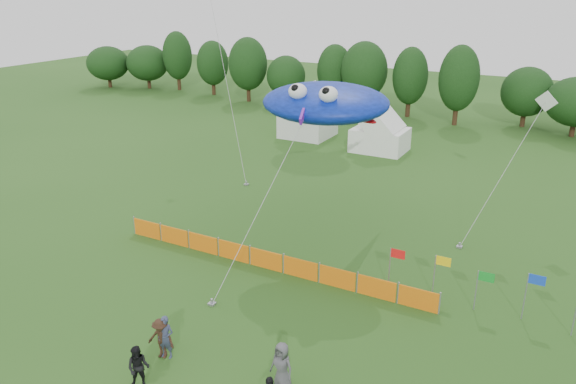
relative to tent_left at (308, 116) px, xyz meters
The scene contains 13 objects.
ground 34.88m from the tent_left, 69.29° to the right, with size 160.00×160.00×0.00m, color #234C16.
treeline 18.74m from the tent_left, 41.58° to the left, with size 104.57×8.78×8.36m.
tent_left is the anchor object (origin of this frame).
tent_right 7.92m from the tent_left, 10.81° to the right, with size 4.61×3.69×3.25m.
barrier_fence 26.83m from the tent_left, 67.93° to the right, with size 17.90×0.06×1.00m.
flag_row 31.24m from the tent_left, 49.09° to the right, with size 8.73×0.61×2.27m.
spectator_a 34.60m from the tent_left, 72.55° to the right, with size 0.66×0.43×1.81m, color #323954.
spectator_b 36.48m from the tent_left, 72.96° to the right, with size 0.84×0.66×1.73m, color black.
spectator_c 34.64m from the tent_left, 72.85° to the right, with size 1.11×0.64×1.71m, color #321F14.
spectator_e 35.84m from the tent_left, 64.81° to the right, with size 0.93×0.60×1.90m, color #4E4D52.
stingray_kite 24.10m from the tent_left, 60.73° to the right, with size 7.33×17.27×9.29m.
small_kite_white 24.69m from the tent_left, 33.26° to the right, with size 3.64×5.97×8.16m.
small_kite_dark 12.80m from the tent_left, 96.12° to the right, with size 7.22×5.85×14.02m.
Camera 1 is at (11.09, -14.37, 13.89)m, focal length 35.00 mm.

